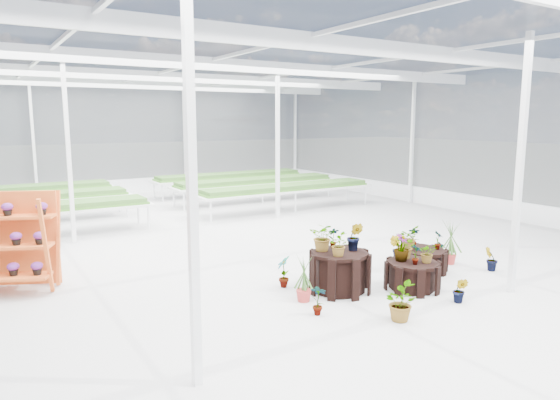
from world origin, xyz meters
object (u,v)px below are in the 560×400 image
plinth_tall (340,272)px  plinth_mid (412,275)px  plinth_low (422,260)px  shelf_rack (6,243)px

plinth_tall → plinth_mid: bearing=-26.6°
plinth_mid → plinth_tall: bearing=153.4°
plinth_low → shelf_rack: shelf_rack is taller
plinth_tall → plinth_mid: plinth_tall is taller
plinth_tall → plinth_low: 2.21m
plinth_tall → shelf_rack: 5.96m
shelf_rack → plinth_low: bearing=2.1°
shelf_rack → plinth_tall: bearing=-7.1°
shelf_rack → plinth_mid: bearing=-6.1°
plinth_low → plinth_mid: bearing=-145.0°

